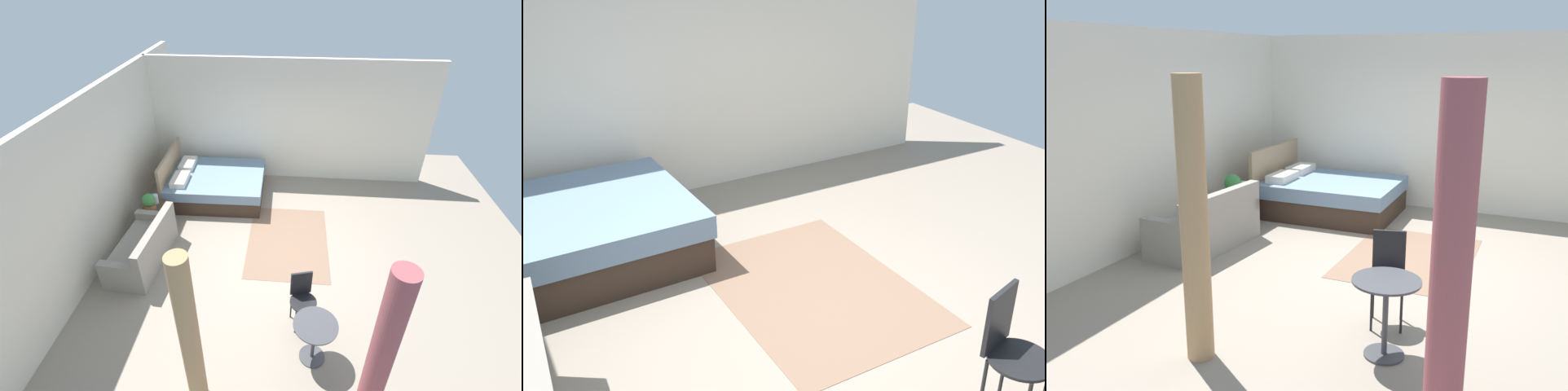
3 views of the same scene
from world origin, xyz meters
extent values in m
cube|color=gray|center=(0.00, 0.00, -0.01)|extent=(8.92, 9.54, 0.02)
cube|color=silver|center=(0.00, 3.27, 1.44)|extent=(8.92, 0.12, 2.89)
cube|color=silver|center=(2.96, 0.00, 1.44)|extent=(0.12, 6.54, 2.89)
cube|color=#7F604C|center=(0.38, -0.11, 0.00)|extent=(2.15, 1.54, 0.01)
cube|color=#38281E|center=(1.86, 1.55, 0.17)|extent=(1.67, 2.07, 0.35)
cube|color=slate|center=(1.86, 1.55, 0.46)|extent=(1.71, 2.11, 0.22)
cube|color=#997F60|center=(1.84, 2.60, 0.54)|extent=(1.70, 0.09, 1.08)
cube|color=silver|center=(1.49, 2.28, 0.63)|extent=(0.60, 0.33, 0.12)
cube|color=silver|center=(2.21, 2.30, 0.63)|extent=(0.60, 0.33, 0.12)
cube|color=gray|center=(-0.38, 2.51, 0.21)|extent=(1.61, 0.86, 0.41)
cube|color=gray|center=(-0.40, 2.20, 0.61)|extent=(1.57, 0.24, 0.40)
cube|color=gray|center=(0.33, 2.47, 0.49)|extent=(0.19, 0.77, 0.15)
cube|color=gray|center=(-1.09, 2.56, 0.49)|extent=(0.19, 0.77, 0.15)
cube|color=#473323|center=(0.67, 2.61, 0.24)|extent=(0.46, 0.43, 0.47)
cylinder|color=#935B3D|center=(0.57, 2.65, 0.52)|extent=(0.24, 0.24, 0.11)
sphere|color=#387F3D|center=(0.57, 2.65, 0.69)|extent=(0.26, 0.26, 0.26)
cylinder|color=silver|center=(0.79, 2.60, 0.57)|extent=(0.11, 0.11, 0.19)
cylinder|color=#3F3F44|center=(-2.05, -0.51, 0.01)|extent=(0.35, 0.35, 0.02)
cylinder|color=#3F3F44|center=(-2.05, -0.51, 0.34)|extent=(0.05, 0.05, 0.68)
cylinder|color=#3F3F44|center=(-2.05, -0.51, 0.69)|extent=(0.59, 0.59, 0.02)
cylinder|color=black|center=(-1.67, -0.27, 0.23)|extent=(0.02, 0.02, 0.47)
cylinder|color=black|center=(-1.60, -0.54, 0.23)|extent=(0.02, 0.02, 0.47)
cylinder|color=black|center=(-1.41, -0.20, 0.23)|extent=(0.02, 0.02, 0.47)
cylinder|color=black|center=(-1.34, -0.47, 0.23)|extent=(0.02, 0.02, 0.47)
cylinder|color=black|center=(-1.50, -0.37, 0.48)|extent=(0.48, 0.48, 0.02)
cube|color=black|center=(-1.34, -0.33, 0.70)|extent=(0.11, 0.31, 0.42)
cylinder|color=#994C51|center=(-2.71, -1.13, 1.20)|extent=(0.28, 0.28, 2.39)
cylinder|color=tan|center=(-2.71, 0.93, 1.20)|extent=(0.23, 0.23, 2.39)
camera|label=1|loc=(-5.06, -0.06, 4.67)|focal=24.87mm
camera|label=2|loc=(-3.30, 2.32, 2.89)|focal=41.44mm
camera|label=3|loc=(-6.18, -1.68, 2.51)|focal=37.61mm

